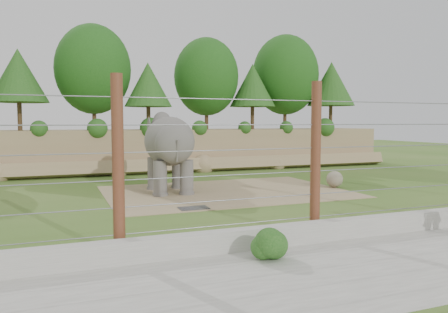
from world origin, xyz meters
name	(u,v)px	position (x,y,z in m)	size (l,w,h in m)	color
ground	(244,205)	(0.00, 0.00, 0.00)	(90.00, 90.00, 0.00)	#3A681D
back_embankment	(171,106)	(0.59, 12.68, 3.97)	(30.00, 5.52, 8.77)	#998257
dirt_patch	(226,192)	(0.50, 3.00, 0.01)	(10.00, 7.00, 0.02)	#9C8B5F
drain_grate	(194,208)	(-1.90, 0.00, 0.04)	(1.00, 0.60, 0.03)	#262628
elephant	(169,153)	(-1.76, 3.83, 1.67)	(1.77, 4.13, 3.34)	#58554F
stone_ball	(335,179)	(5.50, 2.33, 0.39)	(0.74, 0.74, 0.74)	gray
retaining_wall	(326,231)	(0.00, -5.00, 0.25)	(26.00, 0.35, 0.50)	#9D9B90
walkway	(381,264)	(0.00, -7.00, 0.01)	(26.00, 4.00, 0.01)	#9D9B90
barrier_fence	(316,159)	(0.00, -4.50, 2.00)	(20.26, 0.26, 4.00)	#5E2E18
walkway_shrub	(269,242)	(-2.00, -5.80, 0.36)	(0.70, 0.70, 0.70)	#1A5018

